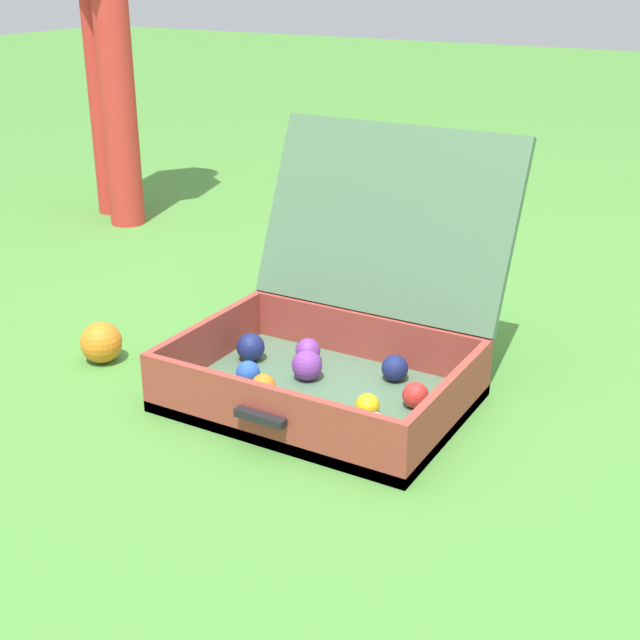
{
  "coord_description": "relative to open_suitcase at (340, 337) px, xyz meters",
  "views": [
    {
      "loc": [
        0.82,
        -1.51,
        0.9
      ],
      "look_at": [
        -0.02,
        -0.04,
        0.19
      ],
      "focal_mm": 49.79,
      "sensor_mm": 36.0,
      "label": 1
    }
  ],
  "objects": [
    {
      "name": "ground_plane",
      "position": [
        0.02,
        -0.05,
        -0.12
      ],
      "size": [
        16.0,
        16.0,
        0.0
      ],
      "primitive_type": "plane",
      "color": "#4C8C38"
    },
    {
      "name": "stray_ball_on_grass",
      "position": [
        -0.55,
        -0.16,
        -0.07
      ],
      "size": [
        0.1,
        0.1,
        0.1
      ],
      "primitive_type": "sphere",
      "color": "orange",
      "rests_on": "ground"
    },
    {
      "name": "open_suitcase",
      "position": [
        0.0,
        0.0,
        0.0
      ],
      "size": [
        0.61,
        0.64,
        0.54
      ],
      "color": "#4C7051",
      "rests_on": "ground"
    }
  ]
}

